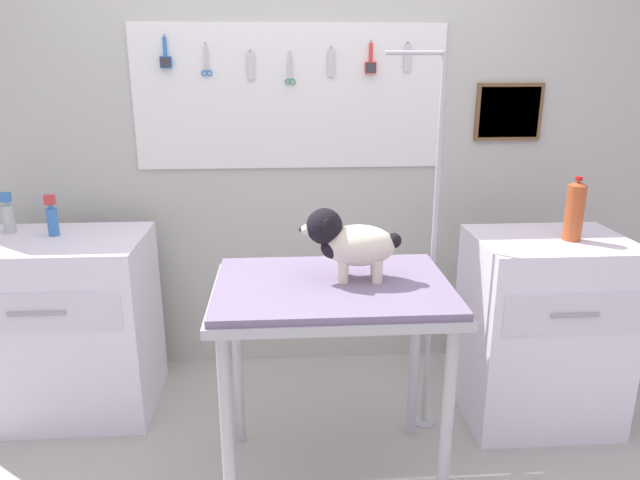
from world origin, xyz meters
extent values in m
cube|color=#BABCB0|center=(0.00, 1.28, 1.15)|extent=(4.00, 0.06, 2.30)
cube|color=white|center=(-0.04, 1.24, 1.48)|extent=(1.58, 0.02, 0.72)
cylinder|color=gray|center=(-0.64, 1.23, 1.78)|extent=(0.01, 0.02, 0.01)
cylinder|color=#2F6BBC|center=(-0.64, 1.22, 1.73)|extent=(0.02, 0.02, 0.09)
cube|color=#2F6BBC|center=(-0.64, 1.22, 1.65)|extent=(0.06, 0.02, 0.06)
cube|color=#333338|center=(-0.64, 1.21, 1.65)|extent=(0.05, 0.01, 0.05)
cylinder|color=gray|center=(-0.45, 1.23, 1.74)|extent=(0.01, 0.02, 0.01)
cube|color=silver|center=(-0.45, 1.22, 1.67)|extent=(0.01, 0.00, 0.11)
cube|color=silver|center=(-0.44, 1.22, 1.67)|extent=(0.01, 0.00, 0.11)
torus|color=blue|center=(-0.46, 1.22, 1.60)|extent=(0.03, 0.01, 0.03)
torus|color=blue|center=(-0.43, 1.22, 1.60)|extent=(0.03, 0.01, 0.03)
cylinder|color=gray|center=(-0.23, 1.23, 1.71)|extent=(0.01, 0.02, 0.01)
cube|color=silver|center=(-0.23, 1.22, 1.64)|extent=(0.03, 0.01, 0.13)
cylinder|color=gray|center=(-0.04, 1.23, 1.70)|extent=(0.01, 0.02, 0.01)
cube|color=silver|center=(-0.04, 1.22, 1.63)|extent=(0.01, 0.00, 0.11)
cube|color=silver|center=(-0.03, 1.22, 1.63)|extent=(0.01, 0.00, 0.11)
torus|color=#378C5E|center=(-0.05, 1.22, 1.56)|extent=(0.03, 0.01, 0.03)
torus|color=#378C5E|center=(-0.02, 1.22, 1.56)|extent=(0.03, 0.01, 0.03)
cylinder|color=gray|center=(0.17, 1.23, 1.73)|extent=(0.01, 0.02, 0.01)
cube|color=silver|center=(0.17, 1.22, 1.65)|extent=(0.03, 0.01, 0.13)
cylinder|color=gray|center=(0.37, 1.23, 1.76)|extent=(0.01, 0.02, 0.01)
cylinder|color=red|center=(0.37, 1.22, 1.70)|extent=(0.02, 0.02, 0.09)
cube|color=red|center=(0.37, 1.22, 1.63)|extent=(0.06, 0.02, 0.06)
cube|color=#333338|center=(0.37, 1.21, 1.63)|extent=(0.05, 0.01, 0.05)
cylinder|color=gray|center=(0.56, 1.23, 1.75)|extent=(0.01, 0.02, 0.01)
cube|color=silver|center=(0.56, 1.22, 1.68)|extent=(0.03, 0.01, 0.13)
cube|color=brown|center=(1.11, 1.24, 1.40)|extent=(0.35, 0.02, 0.30)
cube|color=#A68850|center=(1.11, 1.23, 1.40)|extent=(0.32, 0.01, 0.26)
cylinder|color=#B7B7BC|center=(-0.30, -0.04, 0.40)|extent=(0.04, 0.04, 0.80)
cylinder|color=#B7B7BC|center=(0.49, -0.04, 0.40)|extent=(0.04, 0.04, 0.80)
cylinder|color=#B7B7BC|center=(-0.30, 0.49, 0.40)|extent=(0.04, 0.04, 0.80)
cylinder|color=#B7B7BC|center=(0.49, 0.49, 0.40)|extent=(0.04, 0.04, 0.80)
cube|color=#B7B7BC|center=(0.10, 0.23, 0.82)|extent=(0.90, 0.65, 0.03)
cube|color=slate|center=(0.10, 0.23, 0.85)|extent=(0.88, 0.63, 0.03)
cylinder|color=#B7B7BC|center=(0.57, 0.57, 0.01)|extent=(0.11, 0.11, 0.01)
cylinder|color=#B7B7BC|center=(0.57, 0.57, 0.85)|extent=(0.02, 0.02, 1.70)
cylinder|color=#B7B7BC|center=(0.45, 0.57, 1.69)|extent=(0.24, 0.02, 0.02)
cylinder|color=beige|center=(0.13, 0.23, 0.91)|extent=(0.04, 0.04, 0.09)
cylinder|color=beige|center=(0.14, 0.31, 0.91)|extent=(0.04, 0.04, 0.09)
cylinder|color=beige|center=(0.26, 0.22, 0.91)|extent=(0.04, 0.04, 0.09)
cylinder|color=beige|center=(0.27, 0.30, 0.91)|extent=(0.04, 0.04, 0.09)
ellipsoid|color=beige|center=(0.20, 0.26, 1.00)|extent=(0.29, 0.20, 0.15)
ellipsoid|color=black|center=(0.10, 0.27, 0.99)|extent=(0.11, 0.13, 0.09)
sphere|color=black|center=(0.07, 0.27, 1.07)|extent=(0.14, 0.14, 0.14)
ellipsoid|color=beige|center=(0.01, 0.28, 1.05)|extent=(0.07, 0.06, 0.04)
sphere|color=black|center=(-0.02, 0.28, 1.05)|extent=(0.02, 0.02, 0.02)
ellipsoid|color=black|center=(0.08, 0.21, 1.08)|extent=(0.04, 0.03, 0.08)
ellipsoid|color=black|center=(0.09, 0.33, 1.08)|extent=(0.04, 0.03, 0.08)
sphere|color=black|center=(0.33, 0.25, 1.01)|extent=(0.06, 0.06, 0.06)
cube|color=white|center=(-1.14, 0.83, 0.44)|extent=(0.80, 0.56, 0.87)
cube|color=silver|center=(-1.14, 0.55, 0.63)|extent=(0.70, 0.01, 0.17)
cylinder|color=#99999E|center=(-1.14, 0.54, 0.63)|extent=(0.24, 0.02, 0.02)
cube|color=white|center=(1.12, 0.61, 0.45)|extent=(0.68, 0.52, 0.90)
cube|color=silver|center=(1.12, 0.34, 0.65)|extent=(0.60, 0.01, 0.18)
cylinder|color=#99999E|center=(1.12, 0.34, 0.65)|extent=(0.20, 0.02, 0.02)
cylinder|color=#3873BA|center=(-1.16, 0.89, 0.94)|extent=(0.05, 0.05, 0.13)
cylinder|color=#3873BA|center=(-1.16, 0.89, 1.01)|extent=(0.02, 0.02, 0.02)
cube|color=#C53539|center=(-1.16, 0.89, 1.05)|extent=(0.04, 0.03, 0.04)
cylinder|color=#ACB8B0|center=(-1.38, 0.95, 0.94)|extent=(0.05, 0.05, 0.13)
cylinder|color=#ACB8B0|center=(-1.38, 0.95, 1.02)|extent=(0.02, 0.02, 0.02)
cube|color=#3571B3|center=(-1.38, 0.95, 1.05)|extent=(0.05, 0.03, 0.04)
cylinder|color=#AF4D25|center=(1.19, 0.58, 1.02)|extent=(0.08, 0.08, 0.25)
cone|color=#AF4D25|center=(1.19, 0.58, 1.15)|extent=(0.08, 0.08, 0.02)
cylinder|color=red|center=(1.19, 0.58, 1.17)|extent=(0.03, 0.03, 0.02)
camera|label=1|loc=(-0.09, -1.79, 1.65)|focal=32.45mm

